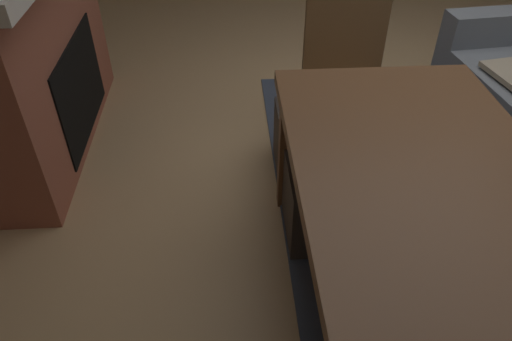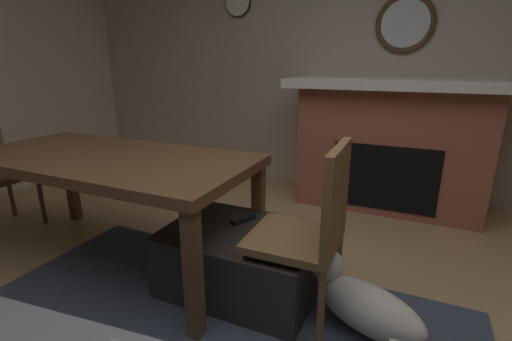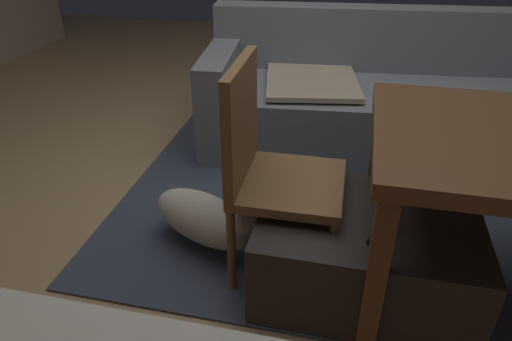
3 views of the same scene
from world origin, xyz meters
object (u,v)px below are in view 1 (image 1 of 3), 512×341
Objects in this scene: fireplace at (17,51)px; ottoman_coffee_table at (342,169)px; dining_table at (442,227)px; dining_chair_west at (347,70)px; small_dog at (335,99)px; tv_remote at (325,144)px.

ottoman_coffee_table is at bearing 69.45° from fireplace.
dining_chair_west is at bearing -179.93° from dining_table.
small_dog is at bearing 179.09° from dining_table.
tv_remote is at bearing -21.76° from dining_chair_west.
small_dog is (-0.06, 1.80, -0.40)m from fireplace.
fireplace is 1.79m from dining_chair_west.
small_dog is at bearing -170.04° from tv_remote.
dining_table is at bearing -0.91° from small_dog.
fireplace reaches higher than small_dog.
ottoman_coffee_table is 0.23m from tv_remote.
dining_chair_west is at bearing -5.68° from small_dog.
dining_chair_west reaches higher than tv_remote.
dining_table is at bearing 4.81° from ottoman_coffee_table.
fireplace is at bearing -88.18° from small_dog.
tv_remote is at bearing -167.25° from dining_table.
small_dog is at bearing 174.32° from dining_chair_west.
small_dog is at bearing 171.87° from ottoman_coffee_table.
fireplace is 0.98× the size of dining_table.
fireplace reaches higher than dining_chair_west.
tv_remote reaches higher than small_dog.
ottoman_coffee_table is at bearing -9.67° from dining_chair_west.
fireplace is at bearing -96.81° from dining_chair_west.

